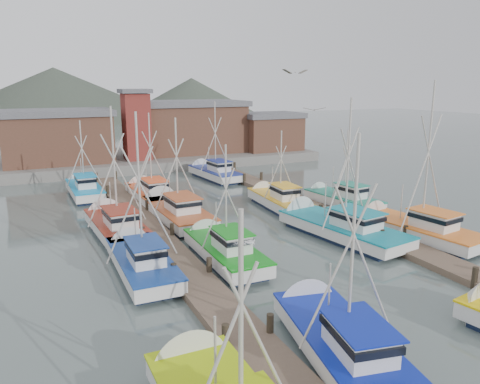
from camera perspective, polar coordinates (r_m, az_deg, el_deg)
name	(u,v)px	position (r m, az deg, el deg)	size (l,w,h in m)	color
ground	(286,251)	(30.21, 5.62, -7.14)	(260.00, 260.00, 0.00)	#43514D
dock_left	(162,244)	(31.13, -9.51, -6.23)	(2.30, 46.00, 1.50)	#4E3B30
dock_right	(338,218)	(37.06, 11.87, -3.17)	(2.30, 46.00, 1.50)	#4E3B30
quay	(146,159)	(63.83, -11.33, 4.03)	(44.00, 16.00, 1.20)	slate
shed_left	(57,136)	(59.81, -21.38, 6.40)	(12.72, 8.48, 6.20)	brown
shed_center	(188,126)	(64.96, -6.30, 7.99)	(14.84, 9.54, 6.90)	brown
shed_right	(270,131)	(66.65, 3.63, 7.44)	(8.48, 6.36, 5.20)	brown
lookout_tower	(136,124)	(58.93, -12.53, 8.08)	(3.60, 3.60, 8.50)	maroon
distant_hills	(30,121)	(147.36, -24.20, 7.95)	(175.00, 140.00, 42.00)	#40493D
boat_0	(338,341)	(19.44, 11.89, -17.30)	(4.43, 9.52, 9.61)	#101C37
boat_4	(222,249)	(28.45, -2.20, -6.94)	(3.15, 8.45, 7.76)	#101C37
boat_5	(336,226)	(33.36, 11.61, -4.14)	(4.86, 10.83, 10.55)	#101C37
boat_6	(140,260)	(27.23, -12.05, -8.15)	(3.93, 8.66, 9.73)	#101C37
boat_7	(412,228)	(34.51, 20.23, -4.10)	(4.52, 9.71, 11.48)	#101C37
boat_8	(175,211)	(37.02, -7.96, -2.27)	(3.66, 10.07, 8.88)	#101C37
boat_9	(277,200)	(40.22, 4.50, -0.94)	(2.99, 8.46, 7.31)	#101C37
boat_10	(115,225)	(34.10, -14.94, -3.93)	(4.02, 9.51, 9.81)	#101C37
boat_11	(339,199)	(41.20, 11.99, -0.85)	(3.45, 8.23, 7.26)	#101C37
boat_12	(150,193)	(43.14, -10.93, -0.17)	(3.51, 9.00, 8.70)	#101C37
boat_13	(213,172)	(52.41, -3.34, 2.40)	(3.69, 9.07, 9.26)	#101C37
boat_14	(84,189)	(46.67, -18.49, 0.39)	(3.24, 8.42, 7.81)	#101C37
gull_near	(295,72)	(21.12, 6.74, 14.31)	(1.49, 0.65, 0.24)	gray
gull_far	(314,109)	(29.96, 9.05, 9.91)	(1.51, 0.66, 0.24)	gray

